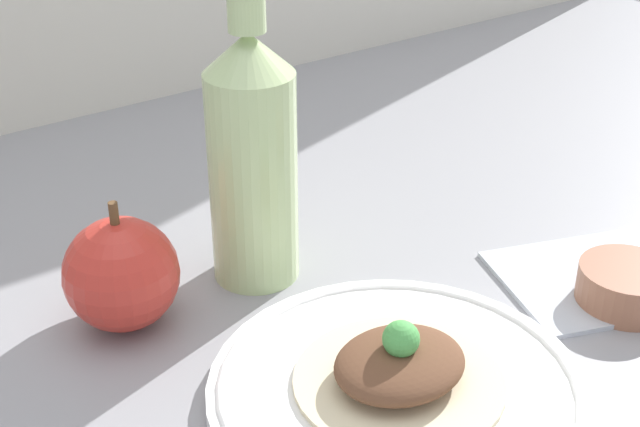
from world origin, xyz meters
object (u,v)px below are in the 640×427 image
Objects in this scene: plated_food at (400,368)px; apple at (121,274)px; cider_bottle at (252,150)px; dipping_bowl at (626,287)px; plate at (398,389)px.

apple is (-10.69, 18.58, 1.63)cm from plated_food.
cider_bottle is (0.88, 18.74, 8.35)cm from plated_food.
plated_food is at bearing 175.30° from dipping_bowl.
cider_bottle reaches higher than apple.
cider_bottle is at bearing 87.30° from plated_food.
plated_food is 0.50× the size of cider_bottle.
cider_bottle is (0.88, 18.74, 10.15)cm from plate.
cider_bottle is 2.75× the size of apple.
apple is (-10.69, 18.58, 3.44)cm from plate.
apple reaches higher than plated_food.
plate is 21.71cm from apple.
plate is at bearing -60.07° from apple.
apple is at bearing 119.93° from plate.
dipping_bowl reaches higher than plate.
cider_bottle is at bearing 0.82° from apple.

